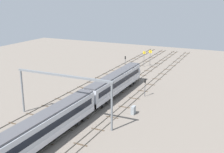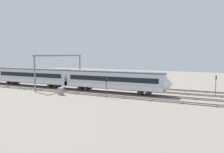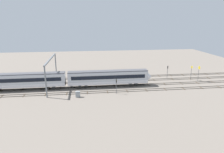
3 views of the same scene
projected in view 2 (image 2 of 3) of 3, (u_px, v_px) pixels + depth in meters
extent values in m
plane|color=slate|center=(104.00, 90.00, 56.33)|extent=(140.76, 140.76, 0.00)
cube|color=#59544C|center=(87.00, 95.00, 49.13)|extent=(124.76, 0.07, 0.16)
cube|color=#59544C|center=(91.00, 94.00, 50.42)|extent=(124.76, 0.07, 0.16)
cube|color=#473828|center=(7.00, 87.00, 60.72)|extent=(0.24, 2.40, 0.08)
cube|color=#473828|center=(23.00, 89.00, 58.29)|extent=(0.24, 2.40, 0.08)
cube|color=#473828|center=(40.00, 90.00, 55.86)|extent=(0.24, 2.40, 0.08)
cube|color=#473828|center=(58.00, 92.00, 53.42)|extent=(0.24, 2.40, 0.08)
cube|color=#473828|center=(78.00, 93.00, 50.99)|extent=(0.24, 2.40, 0.08)
cube|color=#473828|center=(100.00, 95.00, 48.56)|extent=(0.24, 2.40, 0.08)
cube|color=#473828|center=(125.00, 98.00, 46.13)|extent=(0.24, 2.40, 0.08)
cube|color=#473828|center=(152.00, 100.00, 43.69)|extent=(0.24, 2.40, 0.08)
cube|color=#473828|center=(182.00, 103.00, 41.26)|extent=(0.24, 2.40, 0.08)
cube|color=#473828|center=(217.00, 106.00, 38.83)|extent=(0.24, 2.40, 0.08)
cube|color=#59544C|center=(98.00, 91.00, 53.49)|extent=(124.76, 0.07, 0.16)
cube|color=#59544C|center=(101.00, 91.00, 54.78)|extent=(124.76, 0.07, 0.16)
cube|color=#473828|center=(5.00, 84.00, 68.10)|extent=(0.24, 2.40, 0.08)
cube|color=#473828|center=(18.00, 85.00, 65.77)|extent=(0.24, 2.40, 0.08)
cube|color=#473828|center=(32.00, 86.00, 63.45)|extent=(0.24, 2.40, 0.08)
cube|color=#473828|center=(47.00, 87.00, 61.12)|extent=(0.24, 2.40, 0.08)
cube|color=#473828|center=(63.00, 88.00, 58.79)|extent=(0.24, 2.40, 0.08)
cube|color=#473828|center=(80.00, 90.00, 56.47)|extent=(0.24, 2.40, 0.08)
cube|color=#473828|center=(100.00, 91.00, 54.14)|extent=(0.24, 2.40, 0.08)
cube|color=#473828|center=(120.00, 93.00, 51.81)|extent=(0.24, 2.40, 0.08)
cube|color=#473828|center=(143.00, 95.00, 49.49)|extent=(0.24, 2.40, 0.08)
cube|color=#473828|center=(168.00, 97.00, 47.16)|extent=(0.24, 2.40, 0.08)
cube|color=#473828|center=(196.00, 99.00, 44.83)|extent=(0.24, 2.40, 0.08)
cube|color=#59544C|center=(107.00, 89.00, 57.86)|extent=(124.76, 0.07, 0.16)
cube|color=#59544C|center=(110.00, 88.00, 59.15)|extent=(124.76, 0.07, 0.16)
cube|color=#473828|center=(3.00, 81.00, 75.41)|extent=(0.24, 2.40, 0.08)
cube|color=#473828|center=(17.00, 82.00, 72.59)|extent=(0.24, 2.40, 0.08)
cube|color=#473828|center=(32.00, 83.00, 69.77)|extent=(0.24, 2.40, 0.08)
cube|color=#473828|center=(49.00, 84.00, 66.96)|extent=(0.24, 2.40, 0.08)
cube|color=#473828|center=(67.00, 85.00, 64.14)|extent=(0.24, 2.40, 0.08)
cube|color=#473828|center=(87.00, 87.00, 61.32)|extent=(0.24, 2.40, 0.08)
cube|color=#473828|center=(109.00, 88.00, 58.51)|extent=(0.24, 2.40, 0.08)
cube|color=#473828|center=(132.00, 90.00, 55.69)|extent=(0.24, 2.40, 0.08)
cube|color=#473828|center=(159.00, 92.00, 52.87)|extent=(0.24, 2.40, 0.08)
cube|color=#473828|center=(188.00, 94.00, 50.06)|extent=(0.24, 2.40, 0.08)
cube|color=#473828|center=(221.00, 97.00, 47.24)|extent=(0.24, 2.40, 0.08)
cube|color=#59544C|center=(115.00, 86.00, 62.22)|extent=(124.76, 0.07, 0.16)
cube|color=#59544C|center=(117.00, 86.00, 63.51)|extent=(124.76, 0.07, 0.16)
cube|color=#473828|center=(1.00, 78.00, 82.69)|extent=(0.24, 2.40, 0.08)
cube|color=#473828|center=(10.00, 79.00, 80.71)|extent=(0.24, 2.40, 0.08)
cube|color=#473828|center=(20.00, 80.00, 78.73)|extent=(0.24, 2.40, 0.08)
cube|color=#473828|center=(30.00, 80.00, 76.74)|extent=(0.24, 2.40, 0.08)
cube|color=#473828|center=(40.00, 81.00, 74.76)|extent=(0.24, 2.40, 0.08)
cube|color=#473828|center=(51.00, 82.00, 72.78)|extent=(0.24, 2.40, 0.08)
cube|color=#473828|center=(63.00, 82.00, 70.80)|extent=(0.24, 2.40, 0.08)
cube|color=#473828|center=(75.00, 83.00, 68.82)|extent=(0.24, 2.40, 0.08)
cube|color=#473828|center=(88.00, 84.00, 66.83)|extent=(0.24, 2.40, 0.08)
cube|color=#473828|center=(102.00, 85.00, 64.85)|extent=(0.24, 2.40, 0.08)
cube|color=#473828|center=(116.00, 86.00, 62.87)|extent=(0.24, 2.40, 0.08)
cube|color=#473828|center=(132.00, 87.00, 60.89)|extent=(0.24, 2.40, 0.08)
cube|color=#473828|center=(149.00, 88.00, 58.91)|extent=(0.24, 2.40, 0.08)
cube|color=#473828|center=(166.00, 89.00, 56.92)|extent=(0.24, 2.40, 0.08)
cube|color=#473828|center=(186.00, 91.00, 54.94)|extent=(0.24, 2.40, 0.08)
cube|color=#473828|center=(206.00, 92.00, 52.96)|extent=(0.24, 2.40, 0.08)
cube|color=#B7BCC6|center=(113.00, 80.00, 52.31)|extent=(24.00, 2.90, 3.60)
cube|color=silver|center=(113.00, 86.00, 52.44)|extent=(24.00, 2.94, 0.90)
cube|color=#4C4C51|center=(113.00, 72.00, 52.12)|extent=(24.00, 2.50, 0.30)
cube|color=black|center=(110.00, 79.00, 50.96)|extent=(22.00, 0.04, 1.10)
cube|color=black|center=(116.00, 78.00, 53.58)|extent=(22.00, 0.04, 1.10)
cylinder|color=black|center=(82.00, 88.00, 56.21)|extent=(0.90, 2.70, 0.90)
cylinder|color=black|center=(88.00, 88.00, 55.44)|extent=(0.90, 2.70, 0.90)
cylinder|color=black|center=(141.00, 92.00, 49.62)|extent=(0.90, 2.70, 0.90)
cylinder|color=black|center=(149.00, 93.00, 48.85)|extent=(0.90, 2.70, 0.90)
cube|color=#B7BCC6|center=(33.00, 76.00, 62.95)|extent=(24.00, 2.90, 3.60)
cube|color=silver|center=(33.00, 81.00, 63.08)|extent=(24.00, 2.94, 0.90)
cube|color=#4C4C51|center=(32.00, 69.00, 62.76)|extent=(24.00, 2.50, 0.30)
cube|color=black|center=(29.00, 75.00, 61.60)|extent=(22.00, 0.04, 1.10)
cube|color=black|center=(36.00, 74.00, 64.22)|extent=(22.00, 0.04, 1.10)
cylinder|color=black|center=(11.00, 82.00, 66.85)|extent=(0.90, 2.70, 0.90)
cylinder|color=black|center=(15.00, 83.00, 66.08)|extent=(0.90, 2.70, 0.90)
cylinder|color=black|center=(52.00, 85.00, 60.26)|extent=(0.90, 2.70, 0.90)
cylinder|color=black|center=(57.00, 86.00, 59.49)|extent=(0.90, 2.70, 0.90)
cone|color=silver|center=(169.00, 84.00, 46.84)|extent=(1.60, 3.24, 3.24)
cylinder|color=slate|center=(35.00, 74.00, 53.10)|extent=(0.36, 0.36, 8.32)
cylinder|color=slate|center=(80.00, 69.00, 70.18)|extent=(0.36, 0.36, 8.32)
cube|color=slate|center=(60.00, 56.00, 61.21)|extent=(0.40, 19.62, 0.35)
cylinder|color=#4C4C51|center=(216.00, 87.00, 49.18)|extent=(0.14, 0.14, 3.41)
cube|color=black|center=(216.00, 77.00, 48.97)|extent=(0.20, 0.32, 0.90)
sphere|color=green|center=(217.00, 76.00, 48.91)|extent=(0.20, 0.20, 0.20)
sphere|color=#262626|center=(217.00, 78.00, 48.94)|extent=(0.20, 0.20, 0.20)
cylinder|color=#4C4C51|center=(106.00, 90.00, 45.93)|extent=(0.14, 0.14, 3.23)
cube|color=black|center=(106.00, 80.00, 45.72)|extent=(0.20, 0.32, 0.90)
sphere|color=yellow|center=(107.00, 79.00, 45.66)|extent=(0.20, 0.20, 0.20)
sphere|color=#262626|center=(107.00, 81.00, 45.69)|extent=(0.20, 0.20, 0.20)
cube|color=gray|center=(61.00, 91.00, 49.31)|extent=(1.19, 0.63, 1.60)
cube|color=#333333|center=(63.00, 90.00, 49.03)|extent=(0.02, 0.44, 0.24)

